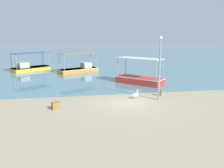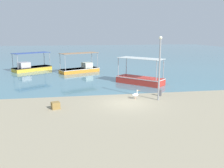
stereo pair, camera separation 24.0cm
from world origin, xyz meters
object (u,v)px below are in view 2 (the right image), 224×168
Objects in this scene: fishing_boat_near_left at (31,67)px; fishing_boat_far_left at (81,68)px; mooring_bollard at (160,92)px; pelican at (136,95)px; fishing_boat_near_right at (140,79)px; lamp_post at (160,65)px; cargo_crate at (56,105)px.

fishing_boat_far_left is (7.32, -2.60, -0.01)m from fishing_boat_near_left.
fishing_boat_near_left is 8.45× the size of mooring_bollard.
mooring_bollard is (2.49, 0.64, -0.01)m from pelican.
fishing_boat_near_left reaches higher than pelican.
fishing_boat_far_left is at bearing 123.49° from fishing_boat_near_right.
fishing_boat_near_left reaches higher than mooring_bollard.
lamp_post is at bearing -92.89° from fishing_boat_near_right.
lamp_post is 3.08m from mooring_bollard.
fishing_boat_far_left is 16.19m from pelican.
lamp_post is (-0.35, -6.95, 2.50)m from fishing_boat_near_right.
lamp_post is (5.89, -16.38, 2.49)m from fishing_boat_far_left.
fishing_boat_near_right is 0.97× the size of lamp_post.
lamp_post is (1.83, -0.70, 2.68)m from pelican.
fishing_boat_far_left is 9.82× the size of cargo_crate.
cargo_crate is at bearing -98.74° from fishing_boat_far_left.
fishing_boat_near_left is 0.96× the size of fishing_boat_far_left.
lamp_post reaches higher than fishing_boat_near_left.
lamp_post is 8.86× the size of cargo_crate.
fishing_boat_near_left is at bearing 121.90° from pelican.
pelican is at bearing 14.77° from cargo_crate.
lamp_post reaches higher than pelican.
fishing_boat_near_left is 23.25m from lamp_post.
mooring_bollard is (0.31, -5.60, -0.19)m from fishing_boat_near_right.
cargo_crate is (-9.23, -2.42, -0.10)m from mooring_bollard.
fishing_boat_near_left reaches higher than cargo_crate.
fishing_boat_near_left is 22.43m from mooring_bollard.
pelican is (4.06, -15.68, -0.20)m from fishing_boat_far_left.
fishing_boat_near_left is at bearing 138.42° from fishing_boat_near_right.
mooring_bollard is 9.55m from cargo_crate.
fishing_boat_far_left is 7.49× the size of pelican.
fishing_boat_far_left is at bearing 109.77° from lamp_post.
fishing_boat_near_right is 11.31m from fishing_boat_far_left.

